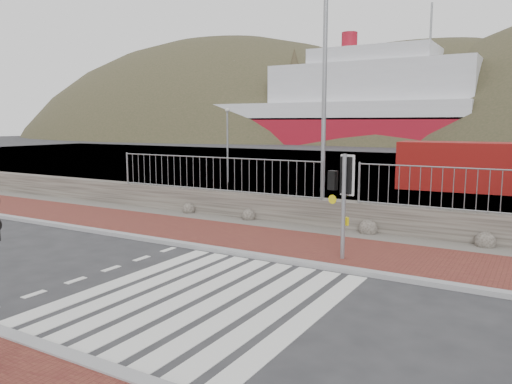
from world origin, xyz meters
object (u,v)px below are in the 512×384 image
Objects in this scene: traffic_signal_far at (343,184)px; streetlight at (329,80)px; shipping_container at (459,166)px; ferry at (332,110)px.

streetlight is (-2.19, 4.37, 2.82)m from traffic_signal_far.
traffic_signal_far is 0.31× the size of streetlight.
streetlight is at bearing -50.15° from traffic_signal_far.
shipping_container is (2.56, 10.86, -3.53)m from streetlight.
ferry is 55.70m from shipping_container.
ferry is 19.20× the size of traffic_signal_far.
streetlight is (23.79, -59.75, -0.64)m from ferry.
ferry reaches higher than streetlight.
ferry reaches higher than shipping_container.
ferry reaches higher than traffic_signal_far.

